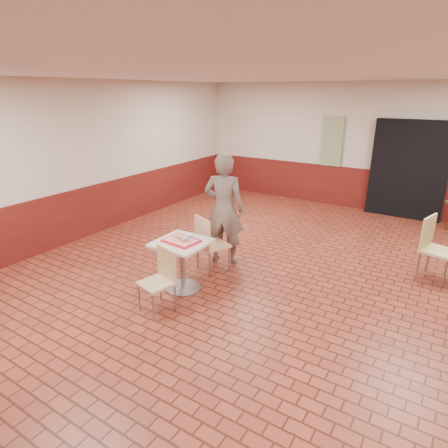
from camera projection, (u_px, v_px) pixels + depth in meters
The scene contains 13 objects.
room_shell at pixel (264, 192), 5.00m from camera, with size 8.01×10.01×3.01m.
wainscot_band at pixel (261, 260), 5.34m from camera, with size 8.00×10.00×1.00m.
corridor_doorway at pixel (408, 170), 8.42m from camera, with size 1.60×0.22×2.20m, color black.
promo_poster at pixel (332, 142), 9.20m from camera, with size 0.50×0.03×1.20m, color gray.
main_table at pixel (182, 257), 5.40m from camera, with size 0.72×0.72×0.76m.
chair_main_front at pixel (160, 277), 4.91m from camera, with size 0.48×0.48×0.86m.
chair_main_back at pixel (209, 241), 5.94m from camera, with size 0.57×0.57×0.94m.
customer at pixel (224, 209), 6.19m from camera, with size 0.68×0.45×1.87m, color #6D6054.
serving_tray at pixel (181, 241), 5.31m from camera, with size 0.48×0.37×0.03m.
ring_donut at pixel (178, 236), 5.38m from camera, with size 0.11×0.11×0.04m, color gold.
long_john_donut at pixel (183, 239), 5.27m from camera, with size 0.17×0.11×0.05m.
paper_cup at pixel (191, 237), 5.29m from camera, with size 0.07×0.07×0.09m.
chair_second_left at pixel (434, 245), 5.75m from camera, with size 0.56×0.56×0.98m.
Camera 1 is at (2.14, -4.39, 2.79)m, focal length 30.00 mm.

